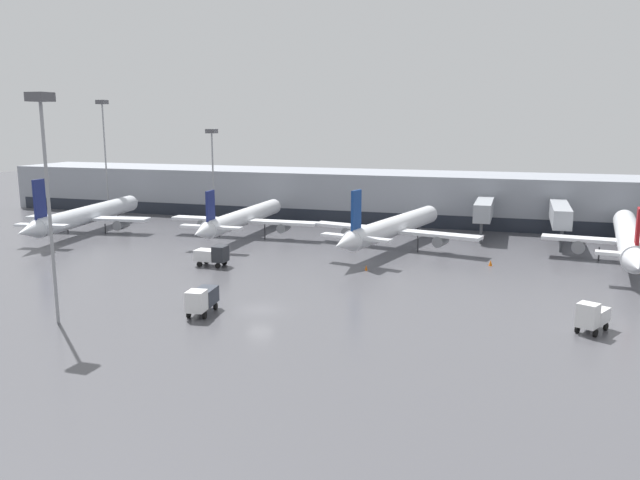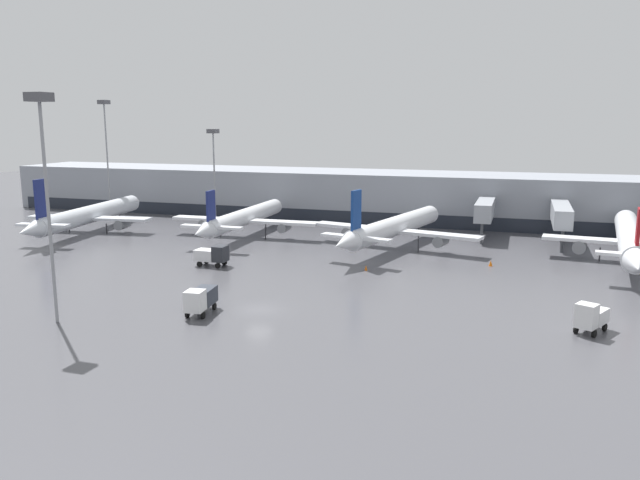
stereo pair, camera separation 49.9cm
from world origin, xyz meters
The scene contains 14 objects.
ground_plane centered at (0.00, 0.00, 0.00)m, with size 320.00×320.00×0.00m, color #4C4C51.
terminal_building centered at (0.22, 61.85, 4.50)m, with size 160.00×31.68×9.00m.
parked_jet_0 centered at (38.28, 34.96, 3.27)m, with size 22.10×39.95×9.00m.
parked_jet_1 centered at (-18.27, 35.93, 3.19)m, with size 24.81×33.57×8.80m.
parked_jet_2 centered at (-45.19, 32.09, 2.96)m, with size 21.62×37.44×10.14m.
parked_jet_3 centered at (6.62, 34.44, 3.20)m, with size 26.02×34.91×9.76m.
service_truck_0 centered at (-4.82, -2.96, 1.54)m, with size 2.33×4.94×2.69m.
service_truck_1 centered at (30.75, 2.83, 1.50)m, with size 3.25×4.23×2.85m.
service_truck_2 centered at (-13.40, 15.79, 1.51)m, with size 4.23×2.14×2.73m.
traffic_cone_0 centered at (20.96, 27.00, 0.38)m, with size 0.50×0.50×0.76m.
traffic_cone_1 centered at (6.13, 19.65, 0.33)m, with size 0.36×0.36×0.66m.
apron_light_mast_3 centered at (-54.92, 50.92, 17.36)m, with size 1.80×1.80×22.64m.
apron_light_mast_5 centered at (-31.57, 51.57, 13.62)m, with size 1.80×1.80×17.11m.
apron_light_mast_7 centered at (-16.31, -9.50, 16.25)m, with size 1.80×1.80×20.97m.
Camera 1 is at (23.92, -55.05, 18.43)m, focal length 35.00 mm.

